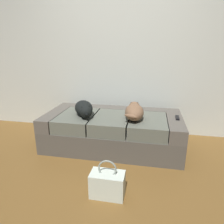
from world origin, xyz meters
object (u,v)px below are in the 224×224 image
dog_dark (84,109)px  handbag (107,184)px  dog_tan (134,111)px  tv_remote (177,118)px  couch (113,130)px

dog_dark → handbag: bearing=-60.3°
dog_tan → dog_dark: bearing=-179.2°
tv_remote → handbag: (-0.70, -1.02, -0.36)m
couch → handbag: couch is taller
tv_remote → handbag: 1.29m
dog_dark → dog_tan: same height
couch → dog_tan: (0.30, -0.11, 0.33)m
dog_dark → dog_tan: 0.67m
dog_tan → handbag: (-0.16, -0.91, -0.44)m
dog_tan → handbag: dog_tan is taller
dog_tan → handbag: 1.03m
handbag → dog_tan: bearing=80.4°
dog_dark → dog_tan: size_ratio=0.95×
couch → dog_dark: 0.51m
dog_tan → handbag: bearing=-99.6°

